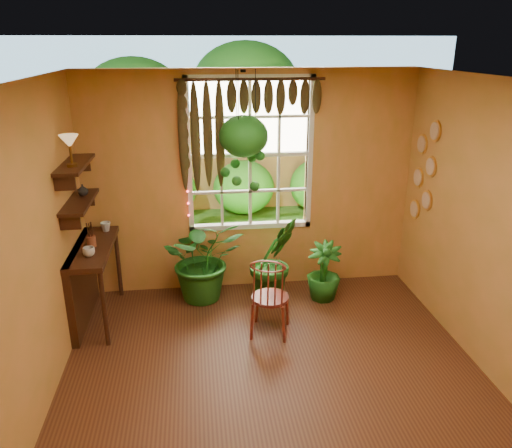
{
  "coord_description": "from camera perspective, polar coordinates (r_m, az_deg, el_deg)",
  "views": [
    {
      "loc": [
        -0.66,
        -3.57,
        2.98
      ],
      "look_at": [
        -0.07,
        1.15,
        1.23
      ],
      "focal_mm": 35.0,
      "sensor_mm": 36.0,
      "label": 1
    }
  ],
  "objects": [
    {
      "name": "shelf_vase",
      "position": [
        5.68,
        -19.2,
        3.71
      ],
      "size": [
        0.14,
        0.14,
        0.12
      ],
      "primitive_type": "imported",
      "rotation": [
        0.0,
        0.0,
        -0.29
      ],
      "color": "#B2AD99",
      "rests_on": "shelf_lower"
    },
    {
      "name": "wall_back",
      "position": [
        6.08,
        -0.65,
        4.61
      ],
      "size": [
        4.0,
        0.0,
        4.0
      ],
      "primitive_type": "plane",
      "rotation": [
        1.57,
        0.0,
        0.0
      ],
      "color": "#DC8C4B",
      "rests_on": "floor"
    },
    {
      "name": "string_lights",
      "position": [
        5.89,
        -8.04,
        7.92
      ],
      "size": [
        0.03,
        0.03,
        1.54
      ],
      "primitive_type": null,
      "color": "#FF2633",
      "rests_on": "window"
    },
    {
      "name": "floor",
      "position": [
        4.69,
        2.75,
        -19.27
      ],
      "size": [
        4.5,
        4.5,
        0.0
      ],
      "primitive_type": "plane",
      "color": "#562F18",
      "rests_on": "ground"
    },
    {
      "name": "potted_plant_mid",
      "position": [
        5.93,
        2.07,
        -4.19
      ],
      "size": [
        0.72,
        0.65,
        1.07
      ],
      "primitive_type": "imported",
      "rotation": [
        0.0,
        0.0,
        0.35
      ],
      "color": "#175416",
      "rests_on": "floor"
    },
    {
      "name": "shelf_upper",
      "position": [
        5.43,
        -20.0,
        6.42
      ],
      "size": [
        0.25,
        0.9,
        0.04
      ],
      "primitive_type": "cube",
      "color": "#3E1F10",
      "rests_on": "wall_left"
    },
    {
      "name": "ceiling",
      "position": [
        3.64,
        3.48,
        15.73
      ],
      "size": [
        4.5,
        4.5,
        0.0
      ],
      "primitive_type": "plane",
      "rotation": [
        3.14,
        0.0,
        0.0
      ],
      "color": "white",
      "rests_on": "wall_back"
    },
    {
      "name": "brush_jar",
      "position": [
        5.62,
        -18.38,
        -1.15
      ],
      "size": [
        0.09,
        0.09,
        0.35
      ],
      "color": "brown",
      "rests_on": "counter_ledge"
    },
    {
      "name": "wall_left",
      "position": [
        4.14,
        -25.43,
        -5.09
      ],
      "size": [
        0.0,
        4.5,
        4.5
      ],
      "primitive_type": "plane",
      "rotation": [
        1.57,
        0.0,
        1.57
      ],
      "color": "#DC8C4B",
      "rests_on": "floor"
    },
    {
      "name": "window",
      "position": [
        6.02,
        -0.7,
        7.9
      ],
      "size": [
        1.52,
        0.1,
        1.86
      ],
      "color": "white",
      "rests_on": "wall_back"
    },
    {
      "name": "wall_plates",
      "position": [
        6.14,
        18.64,
        5.65
      ],
      "size": [
        0.04,
        0.32,
        1.1
      ],
      "primitive_type": null,
      "color": "#F5E7C8",
      "rests_on": "wall_right"
    },
    {
      "name": "counter_ledge",
      "position": [
        5.84,
        -18.88,
        -5.56
      ],
      "size": [
        0.4,
        1.2,
        0.9
      ],
      "color": "#3E1F10",
      "rests_on": "floor"
    },
    {
      "name": "tiffany_lamp",
      "position": [
        5.22,
        -20.55,
        8.64
      ],
      "size": [
        0.19,
        0.19,
        0.31
      ],
      "color": "brown",
      "rests_on": "shelf_upper"
    },
    {
      "name": "windsor_chair",
      "position": [
        5.38,
        1.57,
        -9.58
      ],
      "size": [
        0.5,
        0.51,
        1.07
      ],
      "rotation": [
        0.0,
        0.0,
        -0.29
      ],
      "color": "maroon",
      "rests_on": "floor"
    },
    {
      "name": "valance_vine",
      "position": [
        5.8,
        -1.43,
        13.2
      ],
      "size": [
        1.7,
        0.12,
        1.1
      ],
      "color": "#3E1F10",
      "rests_on": "window"
    },
    {
      "name": "cup_a",
      "position": [
        5.4,
        -18.56,
        -3.02
      ],
      "size": [
        0.13,
        0.13,
        0.1
      ],
      "primitive_type": "imported",
      "rotation": [
        0.0,
        0.0,
        0.02
      ],
      "color": "silver",
      "rests_on": "counter_ledge"
    },
    {
      "name": "potted_plant_left",
      "position": [
        6.04,
        -6.01,
        -3.92
      ],
      "size": [
        1.05,
        0.94,
        1.05
      ],
      "primitive_type": "imported",
      "rotation": [
        0.0,
        0.0,
        0.13
      ],
      "color": "#175416",
      "rests_on": "floor"
    },
    {
      "name": "shelf_lower",
      "position": [
        5.54,
        -19.51,
        2.4
      ],
      "size": [
        0.25,
        0.9,
        0.04
      ],
      "primitive_type": "cube",
      "color": "#3E1F10",
      "rests_on": "wall_left"
    },
    {
      "name": "potted_plant_right",
      "position": [
        6.11,
        7.75,
        -5.39
      ],
      "size": [
        0.51,
        0.51,
        0.73
      ],
      "primitive_type": "imported",
      "rotation": [
        0.0,
        0.0,
        -0.3
      ],
      "color": "#175416",
      "rests_on": "floor"
    },
    {
      "name": "backyard",
      "position": [
        10.61,
        -2.25,
        10.96
      ],
      "size": [
        14.0,
        10.0,
        12.0
      ],
      "color": "#1F4F16",
      "rests_on": "ground"
    },
    {
      "name": "cup_b",
      "position": [
        6.05,
        -16.8,
        -0.29
      ],
      "size": [
        0.12,
        0.12,
        0.11
      ],
      "primitive_type": "imported",
      "rotation": [
        0.0,
        0.0,
        -0.01
      ],
      "color": "beige",
      "rests_on": "counter_ledge"
    },
    {
      "name": "hanging_basket",
      "position": [
        5.7,
        -1.42,
        9.4
      ],
      "size": [
        0.55,
        0.55,
        1.34
      ],
      "color": "black",
      "rests_on": "ceiling"
    }
  ]
}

